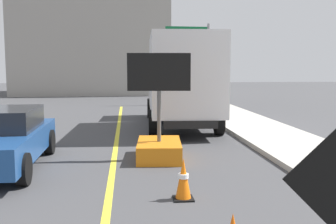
{
  "coord_description": "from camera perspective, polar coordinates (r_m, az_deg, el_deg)",
  "views": [
    {
      "loc": [
        0.36,
        0.38,
        2.36
      ],
      "look_at": [
        0.93,
        5.95,
        1.72
      ],
      "focal_mm": 42.6,
      "sensor_mm": 36.0,
      "label": 1
    }
  ],
  "objects": [
    {
      "name": "highway_guide_sign",
      "position": [
        24.93,
        4.04,
        8.93
      ],
      "size": [
        2.79,
        0.24,
        5.0
      ],
      "color": "gray",
      "rests_on": "ground"
    },
    {
      "name": "arrow_board_trailer",
      "position": [
        10.26,
        -1.28,
        -4.04
      ],
      "size": [
        1.6,
        1.88,
        2.7
      ],
      "color": "orange",
      "rests_on": "ground"
    },
    {
      "name": "far_building_block",
      "position": [
        36.45,
        -10.57,
        11.27
      ],
      "size": [
        12.82,
        8.58,
        10.92
      ],
      "primitive_type": "cube",
      "color": "gray",
      "rests_on": "ground"
    },
    {
      "name": "box_truck",
      "position": [
        15.58,
        1.86,
        4.71
      ],
      "size": [
        2.81,
        7.54,
        3.49
      ],
      "color": "black",
      "rests_on": "ground"
    },
    {
      "name": "traffic_cone_mid_lane",
      "position": [
        7.18,
        2.21,
        -9.57
      ],
      "size": [
        0.36,
        0.36,
        0.75
      ],
      "color": "black",
      "rests_on": "ground"
    }
  ]
}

